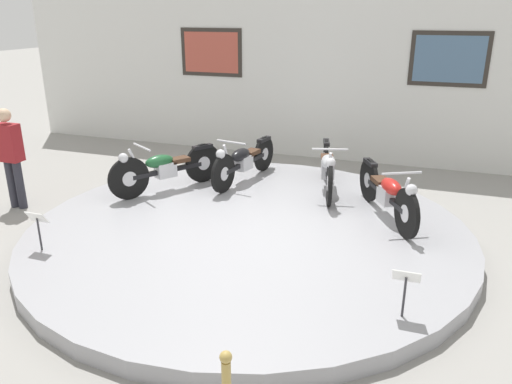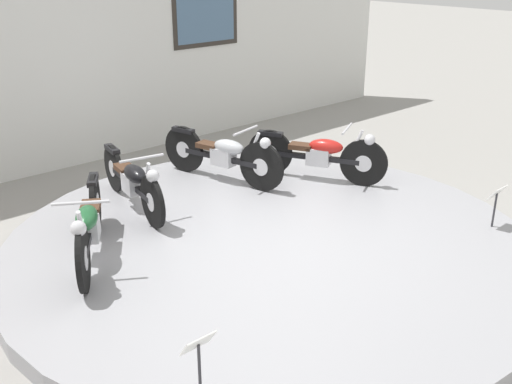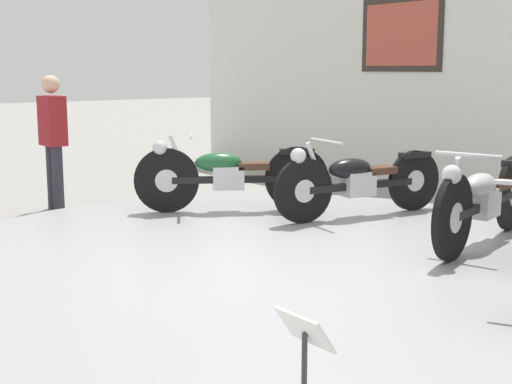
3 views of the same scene
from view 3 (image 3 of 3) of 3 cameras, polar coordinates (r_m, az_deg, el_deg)
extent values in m
plane|color=gray|center=(5.62, 0.98, -7.40)|extent=(60.00, 60.00, 0.00)
cylinder|color=#99999E|center=(5.59, 0.99, -6.43)|extent=(5.98, 5.98, 0.20)
cube|color=#2D2823|center=(10.08, 11.52, 12.26)|extent=(1.40, 0.02, 1.00)
cube|color=#B24C3D|center=(10.08, 11.50, 12.26)|extent=(1.24, 0.02, 0.84)
cylinder|color=black|center=(7.37, -7.17, 0.93)|extent=(0.40, 0.59, 0.67)
cylinder|color=silver|center=(7.37, -7.17, 0.93)|extent=(0.18, 0.23, 0.23)
cylinder|color=black|center=(7.45, 3.27, 1.09)|extent=(0.40, 0.59, 0.67)
cylinder|color=silver|center=(7.45, 3.27, 1.09)|extent=(0.18, 0.23, 0.23)
cube|color=black|center=(7.38, -1.92, 1.01)|extent=(0.73, 1.09, 0.07)
cube|color=silver|center=(7.37, -2.23, 1.16)|extent=(0.34, 0.38, 0.24)
ellipsoid|color=#1E562D|center=(7.34, -3.02, 2.38)|extent=(0.44, 0.52, 0.20)
cube|color=#472D1E|center=(7.37, -0.22, 2.11)|extent=(0.34, 0.38, 0.07)
cube|color=black|center=(7.41, 3.29, 3.25)|extent=(0.28, 0.36, 0.06)
cylinder|color=silver|center=(7.34, -6.04, 2.49)|extent=(0.17, 0.23, 0.54)
cylinder|color=silver|center=(7.31, -5.23, 4.52)|extent=(0.47, 0.32, 0.03)
sphere|color=silver|center=(7.32, -7.69, 3.55)|extent=(0.15, 0.15, 0.15)
cylinder|color=black|center=(6.81, 3.80, 0.10)|extent=(0.17, 0.63, 0.63)
cylinder|color=silver|center=(6.81, 3.80, 0.10)|extent=(0.10, 0.23, 0.22)
cylinder|color=black|center=(7.60, 12.51, 0.91)|extent=(0.17, 0.63, 0.63)
cylinder|color=silver|center=(7.60, 12.51, 0.91)|extent=(0.10, 0.23, 0.22)
cube|color=black|center=(7.19, 8.39, 0.53)|extent=(0.29, 1.23, 0.07)
cube|color=silver|center=(7.16, 8.14, 0.66)|extent=(0.25, 0.35, 0.24)
ellipsoid|color=black|center=(7.08, 7.51, 1.88)|extent=(0.30, 0.51, 0.20)
cube|color=#472D1E|center=(7.30, 9.82, 1.74)|extent=(0.25, 0.35, 0.07)
cube|color=black|center=(7.56, 12.59, 2.91)|extent=(0.16, 0.37, 0.06)
cylinder|color=silver|center=(6.86, 4.88, 1.85)|extent=(0.09, 0.25, 0.54)
cylinder|color=silver|center=(6.89, 5.67, 4.04)|extent=(0.54, 0.13, 0.03)
sphere|color=silver|center=(6.73, 3.40, 2.91)|extent=(0.15, 0.15, 0.15)
cylinder|color=black|center=(5.68, 15.46, -1.97)|extent=(0.22, 0.67, 0.68)
cylinder|color=silver|center=(5.68, 15.46, -1.97)|extent=(0.12, 0.25, 0.24)
cylinder|color=black|center=(6.93, 19.74, -0.10)|extent=(0.22, 0.67, 0.68)
cylinder|color=silver|center=(6.93, 19.74, -0.10)|extent=(0.12, 0.25, 0.24)
cube|color=black|center=(6.30, 17.82, -0.94)|extent=(0.37, 1.22, 0.07)
cube|color=silver|center=(6.26, 17.70, -0.82)|extent=(0.27, 0.36, 0.24)
ellipsoid|color=#B2B5BA|center=(6.14, 17.45, 0.51)|extent=(0.33, 0.52, 0.20)
cube|color=#472D1E|center=(6.48, 18.55, 0.56)|extent=(0.27, 0.36, 0.07)
cylinder|color=silver|center=(5.78, 16.12, 0.21)|extent=(0.10, 0.25, 0.54)
cylinder|color=silver|center=(5.85, 16.64, 2.87)|extent=(0.53, 0.16, 0.03)
sphere|color=silver|center=(5.57, 15.39, 1.35)|extent=(0.15, 0.15, 0.15)
cylinder|color=#333338|center=(3.01, 3.87, -14.93)|extent=(0.02, 0.02, 0.42)
cube|color=white|center=(2.93, 3.93, -10.92)|extent=(0.26, 0.11, 0.15)
cylinder|color=#2D2D38|center=(8.84, -15.97, 1.16)|extent=(0.13, 0.13, 0.77)
cylinder|color=#2D2D38|center=(8.69, -15.57, 1.04)|extent=(0.13, 0.13, 0.77)
cube|color=maroon|center=(8.69, -15.98, 5.50)|extent=(0.36, 0.22, 0.58)
sphere|color=beige|center=(8.67, -16.12, 8.29)|extent=(0.21, 0.21, 0.21)
camera|label=1|loc=(3.45, -93.33, 21.77)|focal=35.00mm
camera|label=2|loc=(8.56, -47.16, 17.33)|focal=42.00mm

